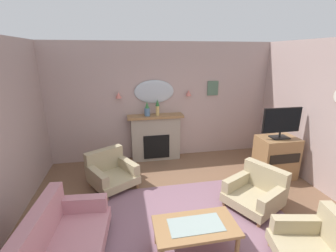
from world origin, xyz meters
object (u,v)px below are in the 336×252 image
object	(u,v)px
wall_sconce_right	(189,93)
tv_flatscreen	(282,122)
armchair_near_fireplace	(111,171)
coffee_table	(196,228)
framed_picture	(213,88)
mantel_vase_left	(157,107)
tv_cabinet	(276,157)
fireplace	(156,138)
wall_mirror	(154,92)
mantel_vase_right	(147,110)
armchair_in_corner	(320,248)
floral_couch	(57,250)
armchair_by_coffee_table	(257,191)
wall_sconce_left	(118,95)

from	to	relation	value
wall_sconce_right	tv_flatscreen	size ratio (longest dim) A/B	0.17
armchair_near_fireplace	coffee_table	bearing A→B (deg)	-59.08
tv_flatscreen	framed_picture	bearing A→B (deg)	120.91
mantel_vase_left	tv_cabinet	bearing A→B (deg)	-29.46
fireplace	tv_cabinet	world-z (taller)	fireplace
wall_sconce_right	framed_picture	world-z (taller)	framed_picture
wall_mirror	tv_cabinet	bearing A→B (deg)	-31.94
mantel_vase_left	framed_picture	world-z (taller)	framed_picture
mantel_vase_right	mantel_vase_left	distance (m)	0.26
framed_picture	tv_flatscreen	world-z (taller)	framed_picture
armchair_near_fireplace	armchair_in_corner	world-z (taller)	same
floral_couch	armchair_near_fireplace	world-z (taller)	floral_couch
tv_cabinet	framed_picture	bearing A→B (deg)	121.26
mantel_vase_right	fireplace	bearing A→B (deg)	8.06
armchair_by_coffee_table	floral_couch	bearing A→B (deg)	-166.87
mantel_vase_left	tv_cabinet	world-z (taller)	mantel_vase_left
tv_cabinet	mantel_vase_left	bearing A→B (deg)	150.54
fireplace	tv_flatscreen	xyz separation A→B (m)	(2.42, -1.39, 0.68)
armchair_near_fireplace	armchair_by_coffee_table	distance (m)	2.80
floral_couch	tv_flatscreen	xyz separation A→B (m)	(4.06, 1.59, 0.93)
framed_picture	mantel_vase_right	bearing A→B (deg)	-173.96
tv_cabinet	coffee_table	bearing A→B (deg)	-144.41
armchair_in_corner	tv_flatscreen	size ratio (longest dim) A/B	1.14
armchair_in_corner	armchair_by_coffee_table	bearing A→B (deg)	93.40
armchair_by_coffee_table	armchair_in_corner	size ratio (longest dim) A/B	1.14
wall_sconce_right	armchair_near_fireplace	size ratio (longest dim) A/B	0.13
tv_flatscreen	armchair_near_fireplace	bearing A→B (deg)	174.72
mantel_vase_left	coffee_table	world-z (taller)	mantel_vase_left
mantel_vase_right	wall_sconce_right	size ratio (longest dim) A/B	2.49
wall_mirror	wall_sconce_right	bearing A→B (deg)	-3.37
wall_sconce_left	floral_couch	xyz separation A→B (m)	(-0.79, -3.07, -1.34)
mantel_vase_left	wall_mirror	distance (m)	0.38
mantel_vase_right	framed_picture	distance (m)	1.77
floral_couch	tv_cabinet	distance (m)	4.37
tv_flatscreen	wall_sconce_right	bearing A→B (deg)	136.72
floral_couch	armchair_by_coffee_table	bearing A→B (deg)	13.13
mantel_vase_right	wall_mirror	bearing A→B (deg)	40.36
armchair_by_coffee_table	armchair_near_fireplace	bearing A→B (deg)	154.72
mantel_vase_left	tv_flatscreen	world-z (taller)	mantel_vase_left
wall_sconce_left	floral_couch	bearing A→B (deg)	-104.40
armchair_near_fireplace	armchair_by_coffee_table	bearing A→B (deg)	-25.28
mantel_vase_right	wall_sconce_left	bearing A→B (deg)	169.54
wall_mirror	wall_sconce_right	world-z (taller)	wall_mirror
mantel_vase_left	fireplace	bearing A→B (deg)	150.47
floral_couch	tv_cabinet	world-z (taller)	tv_cabinet
wall_sconce_left	floral_couch	world-z (taller)	wall_sconce_left
coffee_table	armchair_by_coffee_table	bearing A→B (deg)	29.60
armchair_in_corner	wall_sconce_right	bearing A→B (deg)	100.58
armchair_near_fireplace	wall_mirror	bearing A→B (deg)	48.26
armchair_in_corner	mantel_vase_right	bearing A→B (deg)	116.14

